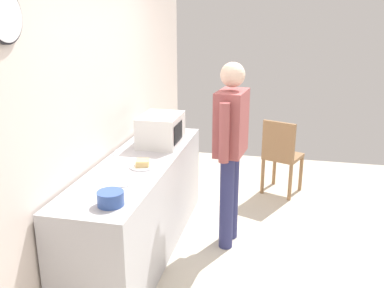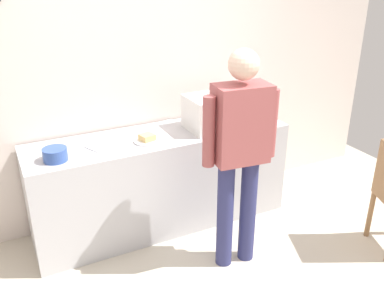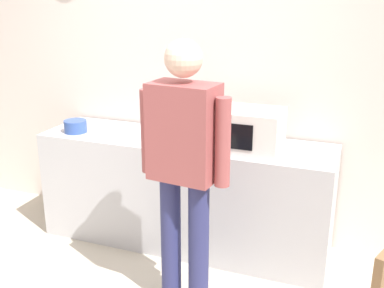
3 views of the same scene
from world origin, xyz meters
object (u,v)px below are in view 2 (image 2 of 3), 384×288
(fork_utensil, at_px, (92,149))
(person_standing, at_px, (240,146))
(microwave, at_px, (215,112))
(salad_bowl, at_px, (55,154))
(spoon_utensil, at_px, (164,122))
(sandwich_plate, at_px, (147,139))

(fork_utensil, relative_size, person_standing, 0.10)
(microwave, xyz_separation_m, salad_bowl, (-1.42, -0.07, -0.10))
(spoon_utensil, bearing_deg, person_standing, -81.75)
(microwave, distance_m, sandwich_plate, 0.68)
(person_standing, bearing_deg, salad_bowl, 151.68)
(microwave, distance_m, fork_utensil, 1.14)
(fork_utensil, distance_m, person_standing, 1.19)
(microwave, height_order, sandwich_plate, microwave)
(sandwich_plate, height_order, spoon_utensil, sandwich_plate)
(spoon_utensil, bearing_deg, fork_utensil, -156.67)
(salad_bowl, xyz_separation_m, spoon_utensil, (1.07, 0.41, -0.05))
(fork_utensil, xyz_separation_m, spoon_utensil, (0.77, 0.33, 0.00))
(spoon_utensil, bearing_deg, sandwich_plate, -129.72)
(salad_bowl, distance_m, spoon_utensil, 1.14)
(fork_utensil, height_order, spoon_utensil, same)
(person_standing, bearing_deg, sandwich_plate, 124.19)
(person_standing, bearing_deg, spoon_utensil, 98.25)
(sandwich_plate, xyz_separation_m, spoon_utensil, (0.31, 0.38, -0.02))
(microwave, height_order, salad_bowl, microwave)
(salad_bowl, xyz_separation_m, fork_utensil, (0.29, 0.08, -0.05))
(salad_bowl, distance_m, person_standing, 1.39)
(sandwich_plate, relative_size, spoon_utensil, 1.34)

